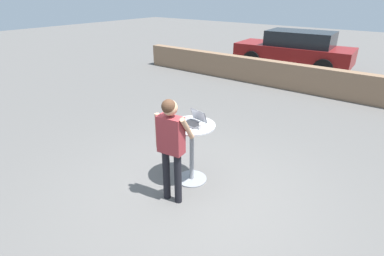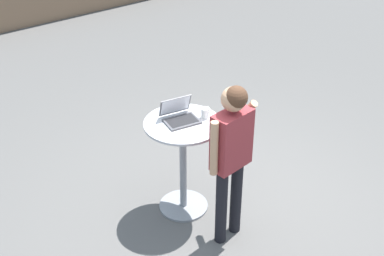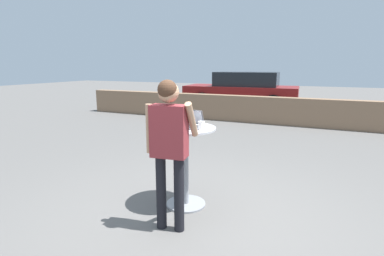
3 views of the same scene
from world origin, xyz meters
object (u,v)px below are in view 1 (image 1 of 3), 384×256
at_px(cafe_table, 192,145).
at_px(standing_person, 171,140).
at_px(coffee_mug, 202,127).
at_px(parked_car_near_street, 295,50).
at_px(laptop, 194,121).

relative_size(cafe_table, standing_person, 0.63).
bearing_deg(cafe_table, coffee_mug, -13.19).
height_order(coffee_mug, parked_car_near_street, parked_car_near_street).
bearing_deg(cafe_table, standing_person, -81.39).
distance_m(laptop, standing_person, 0.66).
relative_size(standing_person, parked_car_near_street, 0.36).
height_order(coffee_mug, standing_person, standing_person).
bearing_deg(laptop, coffee_mug, -26.87).
bearing_deg(laptop, cafe_table, -97.82).
relative_size(cafe_table, laptop, 2.83).
height_order(standing_person, parked_car_near_street, standing_person).
xyz_separation_m(cafe_table, parked_car_near_street, (-1.56, 8.78, 0.12)).
bearing_deg(standing_person, parked_car_near_street, 99.97).
height_order(laptop, coffee_mug, laptop).
xyz_separation_m(cafe_table, standing_person, (0.09, -0.60, 0.37)).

